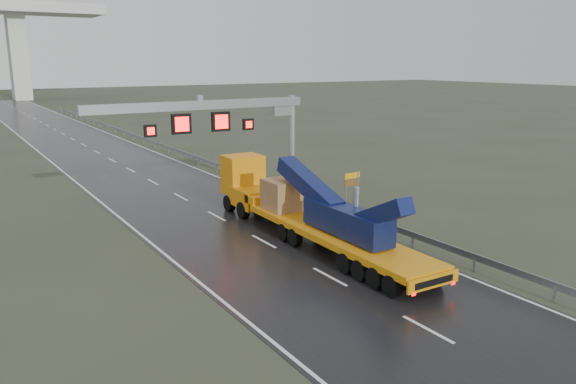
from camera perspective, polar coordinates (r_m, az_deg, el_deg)
ground at (r=22.85m, az=10.33°, el=-11.68°), size 400.00×400.00×0.00m
road at (r=57.72m, az=-17.43°, el=3.09°), size 11.00×200.00×0.02m
guardrail at (r=50.28m, az=-7.76°, el=2.96°), size 0.20×140.00×1.40m
sign_gantry at (r=37.13m, az=-5.88°, el=7.07°), size 14.90×1.20×7.42m
heavy_haul_truck at (r=31.40m, az=0.73°, el=-1.32°), size 3.02×18.29×4.28m
exit_sign_pair at (r=37.74m, az=6.53°, el=0.99°), size 1.34×0.19×2.30m
striped_barrier at (r=37.99m, az=1.07°, el=-0.45°), size 0.70×0.43×1.13m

